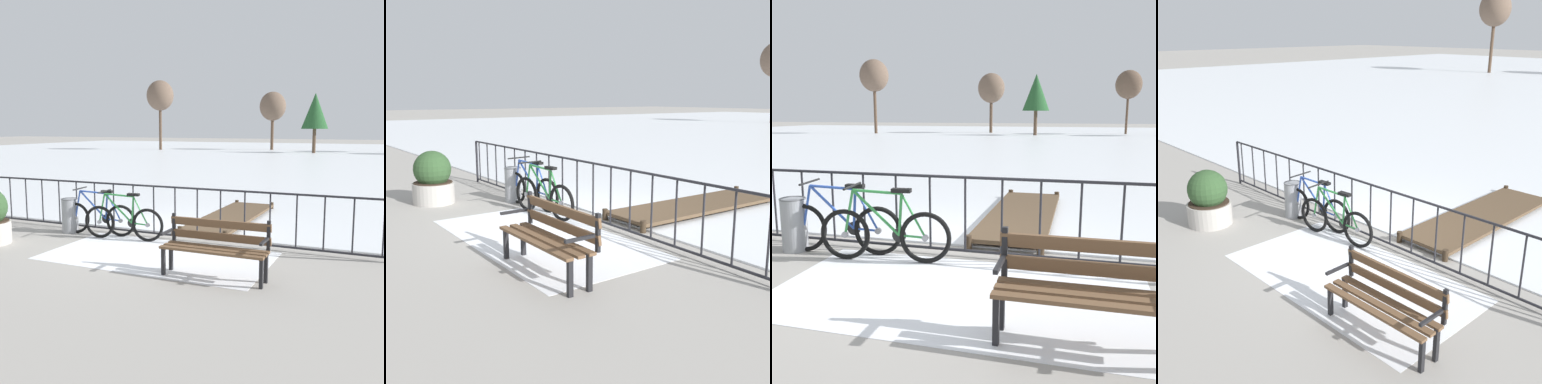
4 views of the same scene
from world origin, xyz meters
The scene contains 12 objects.
ground_plane centered at (0.00, 0.00, 0.00)m, with size 160.00×160.00×0.00m, color #9E9991.
frozen_pond centered at (0.00, 28.40, 0.01)m, with size 80.00×56.00×0.03m, color white.
snow_patch centered at (0.72, -1.20, 0.00)m, with size 3.90×2.11×0.01m, color white.
railing_fence centered at (0.00, 0.00, 0.56)m, with size 9.06×0.06×1.07m.
bicycle_near_railing centered at (-1.16, -0.30, 0.37)m, with size 1.71×0.52×0.97m.
bicycle_second centered at (-0.45, -0.44, 0.37)m, with size 1.71×0.52×0.97m.
park_bench centered at (2.05, -1.84, 0.51)m, with size 1.60×0.49×0.89m.
trash_bin centered at (-1.84, -0.35, 0.37)m, with size 0.35×0.35×0.73m.
wooden_dock centered at (0.94, 2.17, 0.12)m, with size 1.10×3.85×0.20m.
tree_west_mid centered at (-1.96, 32.44, 3.58)m, with size 2.27×2.27×5.13m.
tree_centre centered at (-16.73, 32.17, 5.23)m, with size 2.63×2.63×6.73m.
tree_east_mid centered at (-6.63, 36.42, 4.20)m, with size 2.53×2.53×5.64m.
Camera 1 is at (4.40, -8.06, 2.23)m, focal length 42.86 mm.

